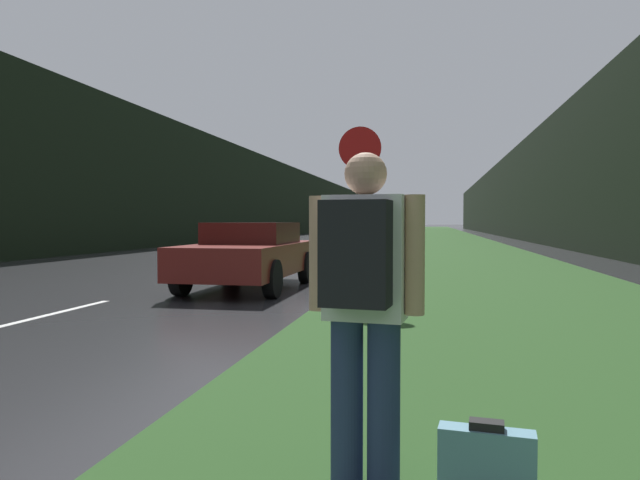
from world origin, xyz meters
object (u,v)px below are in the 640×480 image
(car_passing_near, at_px, (250,254))
(car_oncoming, at_px, (334,229))
(hitchhiker_with_backpack, at_px, (364,297))
(car_passing_far, at_px, (365,233))
(delivery_truck, at_px, (382,219))
(suitcase, at_px, (486,465))
(stop_sign, at_px, (360,196))

(car_passing_near, distance_m, car_oncoming, 31.03)
(hitchhiker_with_backpack, relative_size, car_passing_far, 0.36)
(delivery_truck, bearing_deg, suitcase, -84.75)
(suitcase, bearing_deg, car_oncoming, 106.91)
(stop_sign, bearing_deg, delivery_truck, 94.63)
(stop_sign, relative_size, car_oncoming, 0.65)
(hitchhiker_with_backpack, xyz_separation_m, suitcase, (0.58, -0.01, -0.77))
(car_oncoming, bearing_deg, delivery_truck, 90.00)
(car_passing_near, xyz_separation_m, delivery_truck, (-3.57, 72.19, 1.07))
(hitchhiker_with_backpack, bearing_deg, car_passing_far, 102.77)
(suitcase, relative_size, delivery_truck, 0.07)
(car_oncoming, bearing_deg, stop_sign, -79.60)
(car_passing_near, xyz_separation_m, car_oncoming, (-3.57, 30.82, 0.09))
(stop_sign, distance_m, delivery_truck, 74.30)
(stop_sign, xyz_separation_m, hitchhiker_with_backpack, (0.80, -6.22, -0.77))
(stop_sign, distance_m, hitchhiker_with_backpack, 6.32)
(car_passing_far, bearing_deg, car_oncoming, -72.00)
(hitchhiker_with_backpack, height_order, suitcase, hitchhiker_with_backpack)
(hitchhiker_with_backpack, bearing_deg, delivery_truck, 101.02)
(suitcase, bearing_deg, stop_sign, 108.65)
(stop_sign, xyz_separation_m, car_oncoming, (-6.00, 32.69, -0.95))
(car_passing_near, bearing_deg, stop_sign, 142.39)
(stop_sign, bearing_deg, hitchhiker_with_backpack, -82.69)
(stop_sign, bearing_deg, suitcase, -77.53)
(stop_sign, relative_size, delivery_truck, 0.41)
(suitcase, relative_size, car_oncoming, 0.10)
(car_passing_near, distance_m, car_passing_far, 19.83)
(hitchhiker_with_backpack, height_order, car_oncoming, hitchhiker_with_backpack)
(car_passing_far, bearing_deg, hitchhiker_with_backpack, 96.59)
(hitchhiker_with_backpack, distance_m, suitcase, 0.97)
(suitcase, height_order, delivery_truck, delivery_truck)
(car_passing_far, height_order, car_oncoming, car_oncoming)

